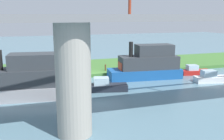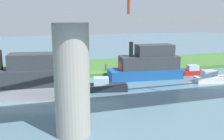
{
  "view_description": "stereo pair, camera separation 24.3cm",
  "coord_description": "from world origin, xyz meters",
  "px_view_note": "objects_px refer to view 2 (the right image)",
  "views": [
    {
      "loc": [
        8.88,
        35.14,
        8.7
      ],
      "look_at": [
        -1.07,
        5.0,
        2.0
      ],
      "focal_mm": 42.08,
      "sensor_mm": 36.0,
      "label": 1
    },
    {
      "loc": [
        8.65,
        35.22,
        8.7
      ],
      "look_at": [
        -1.07,
        5.0,
        2.0
      ],
      "focal_mm": 42.08,
      "sensor_mm": 36.0,
      "label": 2
    }
  ],
  "objects_px": {
    "houseboat_blue": "(105,86)",
    "pontoon_yellow": "(25,80)",
    "bridge_pylon": "(72,80)",
    "riverboat_paddlewheel": "(195,71)",
    "skiff_small": "(212,78)",
    "motorboat_white": "(147,65)",
    "mooring_post": "(106,68)",
    "person_on_bank": "(78,66)"
  },
  "relations": [
    {
      "from": "bridge_pylon",
      "to": "motorboat_white",
      "type": "relative_size",
      "value": 0.8
    },
    {
      "from": "bridge_pylon",
      "to": "motorboat_white",
      "type": "xyz_separation_m",
      "value": [
        -12.79,
        -14.41,
        -2.22
      ]
    },
    {
      "from": "mooring_post",
      "to": "pontoon_yellow",
      "type": "bearing_deg",
      "value": 36.9
    },
    {
      "from": "motorboat_white",
      "to": "riverboat_paddlewheel",
      "type": "bearing_deg",
      "value": 178.86
    },
    {
      "from": "skiff_small",
      "to": "houseboat_blue",
      "type": "height_order",
      "value": "houseboat_blue"
    },
    {
      "from": "pontoon_yellow",
      "to": "skiff_small",
      "type": "height_order",
      "value": "pontoon_yellow"
    },
    {
      "from": "bridge_pylon",
      "to": "person_on_bank",
      "type": "xyz_separation_m",
      "value": [
        -4.08,
        -20.14,
        -2.92
      ]
    },
    {
      "from": "skiff_small",
      "to": "motorboat_white",
      "type": "height_order",
      "value": "motorboat_white"
    },
    {
      "from": "pontoon_yellow",
      "to": "riverboat_paddlewheel",
      "type": "bearing_deg",
      "value": -170.37
    },
    {
      "from": "houseboat_blue",
      "to": "pontoon_yellow",
      "type": "bearing_deg",
      "value": 0.01
    },
    {
      "from": "skiff_small",
      "to": "houseboat_blue",
      "type": "xyz_separation_m",
      "value": [
        14.5,
        -0.5,
        0.0
      ]
    },
    {
      "from": "skiff_small",
      "to": "motorboat_white",
      "type": "bearing_deg",
      "value": -33.28
    },
    {
      "from": "bridge_pylon",
      "to": "person_on_bank",
      "type": "distance_m",
      "value": 20.76
    },
    {
      "from": "pontoon_yellow",
      "to": "skiff_small",
      "type": "bearing_deg",
      "value": 178.78
    },
    {
      "from": "skiff_small",
      "to": "motorboat_white",
      "type": "xyz_separation_m",
      "value": [
        7.16,
        -4.7,
        1.33
      ]
    },
    {
      "from": "riverboat_paddlewheel",
      "to": "motorboat_white",
      "type": "bearing_deg",
      "value": -1.14
    },
    {
      "from": "riverboat_paddlewheel",
      "to": "skiff_small",
      "type": "bearing_deg",
      "value": 82.36
    },
    {
      "from": "person_on_bank",
      "to": "houseboat_blue",
      "type": "height_order",
      "value": "person_on_bank"
    },
    {
      "from": "person_on_bank",
      "to": "skiff_small",
      "type": "relative_size",
      "value": 0.28
    },
    {
      "from": "bridge_pylon",
      "to": "riverboat_paddlewheel",
      "type": "bearing_deg",
      "value": -145.26
    },
    {
      "from": "person_on_bank",
      "to": "riverboat_paddlewheel",
      "type": "distance_m",
      "value": 17.51
    },
    {
      "from": "pontoon_yellow",
      "to": "houseboat_blue",
      "type": "distance_m",
      "value": 8.88
    },
    {
      "from": "person_on_bank",
      "to": "motorboat_white",
      "type": "distance_m",
      "value": 10.45
    },
    {
      "from": "bridge_pylon",
      "to": "person_on_bank",
      "type": "height_order",
      "value": "bridge_pylon"
    },
    {
      "from": "pontoon_yellow",
      "to": "houseboat_blue",
      "type": "xyz_separation_m",
      "value": [
        -8.77,
        -0.0,
        -1.36
      ]
    },
    {
      "from": "person_on_bank",
      "to": "riverboat_paddlewheel",
      "type": "bearing_deg",
      "value": 160.34
    },
    {
      "from": "mooring_post",
      "to": "pontoon_yellow",
      "type": "relative_size",
      "value": 0.09
    },
    {
      "from": "person_on_bank",
      "to": "bridge_pylon",
      "type": "bearing_deg",
      "value": 78.55
    },
    {
      "from": "person_on_bank",
      "to": "houseboat_blue",
      "type": "bearing_deg",
      "value": 97.87
    },
    {
      "from": "mooring_post",
      "to": "riverboat_paddlewheel",
      "type": "height_order",
      "value": "mooring_post"
    },
    {
      "from": "person_on_bank",
      "to": "mooring_post",
      "type": "height_order",
      "value": "person_on_bank"
    },
    {
      "from": "pontoon_yellow",
      "to": "riverboat_paddlewheel",
      "type": "height_order",
      "value": "pontoon_yellow"
    },
    {
      "from": "bridge_pylon",
      "to": "pontoon_yellow",
      "type": "height_order",
      "value": "bridge_pylon"
    },
    {
      "from": "bridge_pylon",
      "to": "houseboat_blue",
      "type": "height_order",
      "value": "bridge_pylon"
    },
    {
      "from": "skiff_small",
      "to": "riverboat_paddlewheel",
      "type": "xyz_separation_m",
      "value": [
        -0.61,
        -4.55,
        -0.06
      ]
    },
    {
      "from": "riverboat_paddlewheel",
      "to": "houseboat_blue",
      "type": "distance_m",
      "value": 15.64
    },
    {
      "from": "motorboat_white",
      "to": "houseboat_blue",
      "type": "distance_m",
      "value": 8.56
    },
    {
      "from": "houseboat_blue",
      "to": "bridge_pylon",
      "type": "bearing_deg",
      "value": 61.88
    },
    {
      "from": "pontoon_yellow",
      "to": "bridge_pylon",
      "type": "bearing_deg",
      "value": 108.0
    },
    {
      "from": "houseboat_blue",
      "to": "riverboat_paddlewheel",
      "type": "bearing_deg",
      "value": -164.99
    },
    {
      "from": "bridge_pylon",
      "to": "skiff_small",
      "type": "distance_m",
      "value": 22.47
    },
    {
      "from": "houseboat_blue",
      "to": "person_on_bank",
      "type": "bearing_deg",
      "value": -82.13
    }
  ]
}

